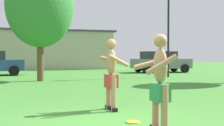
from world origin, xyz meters
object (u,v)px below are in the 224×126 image
object	(u,v)px
car_gray_near_post	(160,61)
lamp_post	(168,19)
tree_left_field	(40,6)
frisbee	(133,122)
player_with_cap	(111,70)
player_in_green	(160,81)

from	to	relation	value
car_gray_near_post	lamp_post	world-z (taller)	lamp_post
car_gray_near_post	tree_left_field	size ratio (longest dim) A/B	0.73
tree_left_field	car_gray_near_post	bearing A→B (deg)	28.38
frisbee	tree_left_field	bearing A→B (deg)	95.76
car_gray_near_post	tree_left_field	xyz separation A→B (m)	(-9.18, -4.96, 3.01)
frisbee	lamp_post	world-z (taller)	lamp_post
lamp_post	frisbee	bearing A→B (deg)	-120.59
player_with_cap	tree_left_field	xyz separation A→B (m)	(-1.04, 8.97, 2.86)
player_in_green	car_gray_near_post	distance (m)	18.10
player_with_cap	tree_left_field	bearing A→B (deg)	96.62
frisbee	lamp_post	xyz separation A→B (m)	(6.52, 11.03, 3.49)
frisbee	player_with_cap	bearing A→B (deg)	90.42
player_in_green	lamp_post	size ratio (longest dim) A/B	0.30
player_in_green	car_gray_near_post	xyz separation A→B (m)	(7.98, 16.25, -0.08)
frisbee	tree_left_field	world-z (taller)	tree_left_field
car_gray_near_post	lamp_post	distance (m)	5.36
player_with_cap	frisbee	bearing A→B (deg)	-89.58
frisbee	car_gray_near_post	xyz separation A→B (m)	(8.13, 15.38, 0.81)
tree_left_field	lamp_post	bearing A→B (deg)	4.59
player_in_green	frisbee	distance (m)	1.26
frisbee	player_in_green	bearing A→B (deg)	-79.98
frisbee	car_gray_near_post	world-z (taller)	car_gray_near_post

